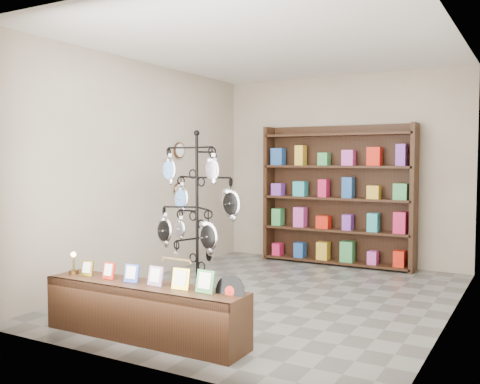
{
  "coord_description": "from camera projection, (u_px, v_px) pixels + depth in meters",
  "views": [
    {
      "loc": [
        2.79,
        -5.78,
        1.66
      ],
      "look_at": [
        0.1,
        -1.0,
        1.33
      ],
      "focal_mm": 40.0,
      "sensor_mm": 36.0,
      "label": 1
    }
  ],
  "objects": [
    {
      "name": "wall_clocks",
      "position": [
        179.0,
        170.0,
        8.06
      ],
      "size": [
        0.03,
        0.24,
        0.84
      ],
      "color": "black",
      "rests_on": "ground"
    },
    {
      "name": "ground",
      "position": [
        273.0,
        296.0,
        6.49
      ],
      "size": [
        5.0,
        5.0,
        0.0
      ],
      "primitive_type": "plane",
      "color": "slate",
      "rests_on": "ground"
    },
    {
      "name": "front_shelf",
      "position": [
        144.0,
        311.0,
        4.95
      ],
      "size": [
        2.08,
        0.43,
        0.73
      ],
      "rotation": [
        0.0,
        0.0,
        0.0
      ],
      "color": "black",
      "rests_on": "ground"
    },
    {
      "name": "room_envelope",
      "position": [
        274.0,
        144.0,
        6.38
      ],
      "size": [
        5.0,
        5.0,
        5.0
      ],
      "color": "#BAAD96",
      "rests_on": "ground"
    },
    {
      "name": "back_shelving",
      "position": [
        337.0,
        200.0,
        8.42
      ],
      "size": [
        2.42,
        0.36,
        2.2
      ],
      "color": "black",
      "rests_on": "ground"
    },
    {
      "name": "display_tree",
      "position": [
        197.0,
        208.0,
        5.77
      ],
      "size": [
        1.01,
        0.93,
        1.98
      ],
      "rotation": [
        0.0,
        0.0,
        -0.14
      ],
      "color": "black",
      "rests_on": "ground"
    }
  ]
}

